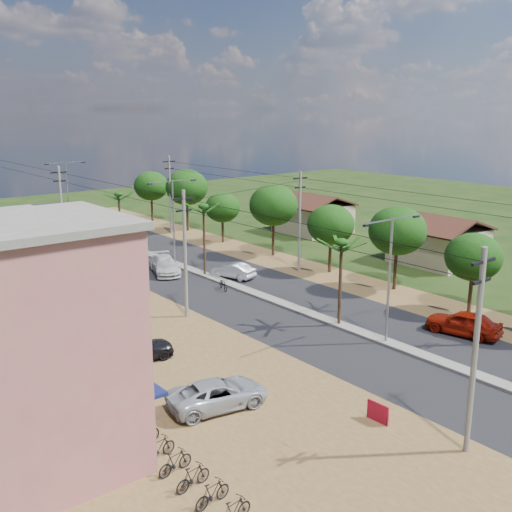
{
  "coord_description": "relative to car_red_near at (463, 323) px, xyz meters",
  "views": [
    {
      "loc": [
        -28.37,
        -22.09,
        14.26
      ],
      "look_at": [
        0.45,
        13.44,
        3.0
      ],
      "focal_mm": 42.0,
      "sensor_mm": 36.0,
      "label": 1
    }
  ],
  "objects": [
    {
      "name": "dirt_lot_west",
      "position": [
        -20.0,
        10.23,
        -0.79
      ],
      "size": [
        18.0,
        46.0,
        0.04
      ],
      "primitive_type": "cube",
      "color": "brown",
      "rests_on": "ground"
    },
    {
      "name": "house_east_far",
      "position": [
        16.0,
        30.23,
        1.59
      ],
      "size": [
        7.6,
        7.5,
        4.6
      ],
      "color": "tan",
      "rests_on": "ground"
    },
    {
      "name": "utility_pole_e_c",
      "position": [
        2.5,
        40.23,
        3.95
      ],
      "size": [
        1.6,
        0.24,
        9.0
      ],
      "color": "#605E56",
      "rests_on": "ground"
    },
    {
      "name": "tree_east_d",
      "position": [
        4.4,
        16.23,
        3.53
      ],
      "size": [
        4.2,
        4.2,
        6.13
      ],
      "color": "black",
      "rests_on": "ground"
    },
    {
      "name": "shophouse_pink",
      "position": [
        -26.98,
        2.23,
        4.35
      ],
      "size": [
        9.0,
        6.4,
        10.3
      ],
      "color": "#9D4F54",
      "rests_on": "ground"
    },
    {
      "name": "tree_east_g",
      "position": [
        4.8,
        40.23,
        4.43
      ],
      "size": [
        5.0,
        5.0,
        7.38
      ],
      "color": "black",
      "rests_on": "ground"
    },
    {
      "name": "tree_east_h",
      "position": [
        4.5,
        48.23,
        3.83
      ],
      "size": [
        4.4,
        4.4,
        6.52
      ],
      "color": "black",
      "rests_on": "ground"
    },
    {
      "name": "parked_scooter_row",
      "position": [
        -22.47,
        -0.63,
        -0.31
      ],
      "size": [
        1.71,
        9.76,
        1.0
      ],
      "color": "black",
      "rests_on": "ground"
    },
    {
      "name": "palm_median_far",
      "position": [
        -5.0,
        38.23,
        4.45
      ],
      "size": [
        2.0,
        2.0,
        5.85
      ],
      "color": "black",
      "rests_on": "ground"
    },
    {
      "name": "utility_pole_w_b",
      "position": [
        -12.0,
        14.23,
        3.95
      ],
      "size": [
        1.6,
        0.24,
        9.0
      ],
      "color": "#605E56",
      "rests_on": "ground"
    },
    {
      "name": "tree_east_f",
      "position": [
        4.2,
        32.23,
        3.08
      ],
      "size": [
        3.8,
        3.8,
        5.52
      ],
      "color": "black",
      "rests_on": "ground"
    },
    {
      "name": "tree_east_b",
      "position": [
        4.3,
        2.23,
        3.31
      ],
      "size": [
        4.0,
        4.0,
        5.83
      ],
      "color": "black",
      "rests_on": "ground"
    },
    {
      "name": "car_parked_silver",
      "position": [
        -17.96,
        2.07,
        -0.11
      ],
      "size": [
        5.39,
        3.25,
        1.4
      ],
      "primitive_type": "imported",
      "rotation": [
        0.0,
        0.0,
        1.38
      ],
      "color": "#ACB0B5",
      "rests_on": "ground"
    },
    {
      "name": "car_white_far",
      "position": [
        -7.33,
        25.13,
        -0.05
      ],
      "size": [
        3.77,
        5.63,
        1.51
      ],
      "primitive_type": "imported",
      "rotation": [
        0.0,
        0.0,
        -0.35
      ],
      "color": "#B6B6B1",
      "rests_on": "ground"
    },
    {
      "name": "streetlight_mid",
      "position": [
        -5.0,
        27.23,
        3.98
      ],
      "size": [
        5.1,
        0.18,
        8.0
      ],
      "color": "gray",
      "rests_on": "ground"
    },
    {
      "name": "streetlight_near",
      "position": [
        -5.0,
        2.23,
        3.98
      ],
      "size": [
        5.1,
        0.18,
        8.0
      ],
      "color": "gray",
      "rests_on": "ground"
    },
    {
      "name": "utility_pole_w_a",
      "position": [
        -12.0,
        -7.77,
        3.95
      ],
      "size": [
        1.6,
        0.24,
        9.0
      ],
      "color": "#605E56",
      "rests_on": "ground"
    },
    {
      "name": "utility_pole_e_b",
      "position": [
        2.5,
        18.23,
        3.95
      ],
      "size": [
        1.6,
        0.24,
        9.0
      ],
      "color": "#605E56",
      "rests_on": "ground"
    },
    {
      "name": "car_silver_mid",
      "position": [
        -3.5,
        20.1,
        -0.15
      ],
      "size": [
        2.49,
        4.2,
        1.31
      ],
      "primitive_type": "imported",
      "rotation": [
        0.0,
        0.0,
        3.44
      ],
      "color": "#ACB0B5",
      "rests_on": "ground"
    },
    {
      "name": "streetlight_far",
      "position": [
        -5.0,
        52.23,
        3.98
      ],
      "size": [
        5.1,
        0.18,
        8.0
      ],
      "color": "gray",
      "rests_on": "ground"
    },
    {
      "name": "moto_rider_west_a",
      "position": [
        -6.2,
        17.82,
        -0.32
      ],
      "size": [
        1.19,
        1.95,
        0.97
      ],
      "primitive_type": "imported",
      "rotation": [
        0.0,
        0.0,
        -0.32
      ],
      "color": "black",
      "rests_on": "ground"
    },
    {
      "name": "ground",
      "position": [
        -5.0,
        2.23,
        -0.81
      ],
      "size": [
        160.0,
        160.0,
        0.0
      ],
      "primitive_type": "plane",
      "color": "black",
      "rests_on": "ground"
    },
    {
      "name": "house_east_near",
      "position": [
        15.0,
        12.23,
        1.59
      ],
      "size": [
        7.6,
        7.5,
        4.6
      ],
      "color": "tan",
      "rests_on": "ground"
    },
    {
      "name": "median",
      "position": [
        -5.0,
        20.23,
        -0.72
      ],
      "size": [
        1.0,
        90.0,
        0.18
      ],
      "primitive_type": "cube",
      "color": "#605E56",
      "rests_on": "ground"
    },
    {
      "name": "car_parked_dark",
      "position": [
        -18.48,
        9.55,
        -0.06
      ],
      "size": [
        4.6,
        2.31,
        1.5
      ],
      "primitive_type": "imported",
      "rotation": [
        0.0,
        0.0,
        1.45
      ],
      "color": "black",
      "rests_on": "ground"
    },
    {
      "name": "utility_pole_w_c",
      "position": [
        -12.0,
        36.23,
        3.95
      ],
      "size": [
        1.6,
        0.24,
        9.0
      ],
      "color": "#605E56",
      "rests_on": "ground"
    },
    {
      "name": "road",
      "position": [
        -5.0,
        17.23,
        -0.79
      ],
      "size": [
        12.0,
        110.0,
        0.04
      ],
      "primitive_type": "cube",
      "color": "black",
      "rests_on": "ground"
    },
    {
      "name": "palm_median_mid",
      "position": [
        -5.0,
        22.23,
        5.09
      ],
      "size": [
        2.0,
        2.0,
        6.55
      ],
      "color": "black",
      "rests_on": "ground"
    },
    {
      "name": "palm_median_near",
      "position": [
        -5.0,
        6.23,
        4.73
      ],
      "size": [
        2.0,
        2.0,
        6.15
      ],
      "color": "black",
      "rests_on": "ground"
    },
    {
      "name": "tree_east_c",
      "position": [
        4.7,
        9.23,
        4.06
      ],
      "size": [
        4.6,
        4.6,
        6.83
      ],
      "color": "black",
      "rests_on": "ground"
    },
    {
      "name": "tree_east_e",
      "position": [
        4.6,
        24.23,
        4.28
      ],
      "size": [
        4.8,
        4.8,
        7.14
      ],
      "color": "black",
      "rests_on": "ground"
    },
    {
      "name": "roadside_sign",
      "position": [
        -13.0,
        -3.77,
        -0.32
      ],
      "size": [
        0.14,
        1.19,
        0.99
      ],
      "rotation": [
        0.0,
        0.0,
        0.05
      ],
      "color": "maroon",
      "rests_on": "ground"
    },
    {
      "name": "car_red_near",
      "position": [
        0.0,
        0.0,
        0.0
      ],
      "size": [
        2.88,
        5.04,
        1.61
      ],
      "primitive_type": "imported",
      "rotation": [
        0.0,
        0.0,
        3.36
      ],
      "color": "maroon",
      "rests_on": "ground"
    },
    {
      "name": "dirt_shoulder_east",
      "position": [
        3.5,
        17.23,
        -0.79
      ],
      "size": [
        5.0,
        90.0,
        0.03
      ],
      "primitive_type": "cube",
      "color": "brown",
      "rests_on": "ground"
    },
    {
      "name": "moto_rider_west_b",
      "position": [
        -6.73,
        31.01,
        -0.34
      ],
      "size": [
        0.91,
        1.6,
        0.93
      ],
      "primitive_type": "imported",
      "rotation": [
        0.0,
        0.0,
        -0.33
      ],
      "color": "black",
      "rests_on": "ground"
    }
  ]
}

